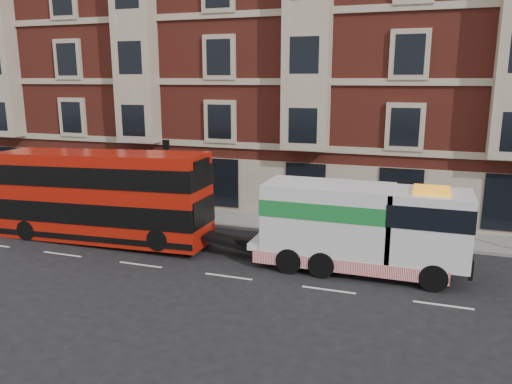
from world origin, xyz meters
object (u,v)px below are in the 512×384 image
(double_decker_bus, at_px, (101,195))
(pedestrian, at_px, (124,198))
(box_van, at_px, (25,201))
(tow_truck, at_px, (357,227))

(double_decker_bus, xyz_separation_m, pedestrian, (-1.74, 4.45, -1.31))
(box_van, xyz_separation_m, pedestrian, (3.55, 3.72, -0.39))
(double_decker_bus, relative_size, pedestrian, 6.48)
(tow_truck, bearing_deg, box_van, 177.60)
(double_decker_bus, height_order, box_van, double_decker_bus)
(double_decker_bus, distance_m, box_van, 5.41)
(double_decker_bus, bearing_deg, pedestrian, 111.31)
(tow_truck, xyz_separation_m, box_van, (-17.34, 0.73, -0.52))
(box_van, distance_m, pedestrian, 5.16)
(double_decker_bus, xyz_separation_m, box_van, (-5.29, 0.73, -0.92))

